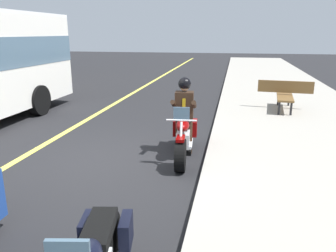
{
  "coord_description": "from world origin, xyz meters",
  "views": [
    {
      "loc": [
        6.43,
        2.52,
        2.67
      ],
      "look_at": [
        -0.33,
        1.18,
        0.75
      ],
      "focal_mm": 35.99,
      "sensor_mm": 36.0,
      "label": 1
    }
  ],
  "objects": [
    {
      "name": "lane_center_stripe",
      "position": [
        0.0,
        -2.0,
        0.01
      ],
      "size": [
        60.0,
        0.16,
        0.01
      ],
      "primitive_type": "cube",
      "color": "#E5DB4C",
      "rests_on": "ground_plane"
    },
    {
      "name": "motorcycle_main",
      "position": [
        -0.58,
        1.48,
        0.45
      ],
      "size": [
        2.22,
        0.71,
        1.26
      ],
      "color": "black",
      "rests_on": "ground_plane"
    },
    {
      "name": "ground_plane",
      "position": [
        0.0,
        0.0,
        0.0
      ],
      "size": [
        80.0,
        80.0,
        0.0
      ],
      "primitive_type": "plane",
      "color": "black"
    },
    {
      "name": "sidewalk_curb",
      "position": [
        0.0,
        4.5,
        0.07
      ],
      "size": [
        60.0,
        5.0,
        0.15
      ],
      "primitive_type": "cube",
      "color": "#9E998E",
      "rests_on": "ground_plane"
    },
    {
      "name": "rider_main",
      "position": [
        -0.76,
        1.46,
        1.04
      ],
      "size": [
        0.65,
        0.58,
        1.74
      ],
      "color": "black",
      "rests_on": "ground_plane"
    },
    {
      "name": "bench_sidewalk",
      "position": [
        -5.3,
        4.21,
        0.71
      ],
      "size": [
        1.84,
        1.8,
        0.95
      ],
      "color": "brown",
      "rests_on": "sidewalk_curb"
    }
  ]
}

